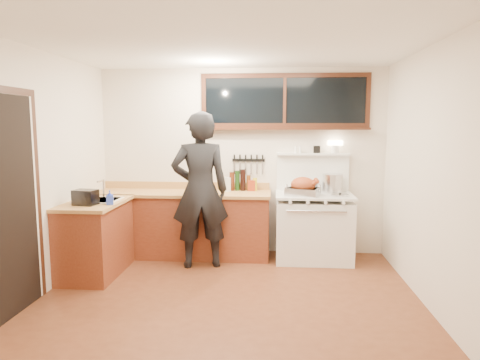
# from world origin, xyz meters

# --- Properties ---
(ground_plane) EXTENTS (4.00, 3.50, 0.02)m
(ground_plane) POSITION_xyz_m (0.00, 0.00, -0.01)
(ground_plane) COLOR #592B17
(room_shell) EXTENTS (4.10, 3.60, 2.65)m
(room_shell) POSITION_xyz_m (0.00, 0.00, 1.65)
(room_shell) COLOR beige
(room_shell) RESTS_ON ground
(counter_back) EXTENTS (2.44, 0.64, 1.00)m
(counter_back) POSITION_xyz_m (-0.80, 1.45, 0.45)
(counter_back) COLOR maroon
(counter_back) RESTS_ON ground
(counter_left) EXTENTS (0.64, 1.09, 0.90)m
(counter_left) POSITION_xyz_m (-1.70, 0.62, 0.45)
(counter_left) COLOR maroon
(counter_left) RESTS_ON ground
(sink_unit) EXTENTS (0.50, 0.45, 0.37)m
(sink_unit) POSITION_xyz_m (-1.68, 0.70, 0.85)
(sink_unit) COLOR white
(sink_unit) RESTS_ON counter_left
(vintage_stove) EXTENTS (1.02, 0.74, 1.60)m
(vintage_stove) POSITION_xyz_m (1.00, 1.41, 0.47)
(vintage_stove) COLOR white
(vintage_stove) RESTS_ON ground
(back_window) EXTENTS (2.32, 0.13, 0.77)m
(back_window) POSITION_xyz_m (0.60, 1.72, 2.06)
(back_window) COLOR black
(back_window) RESTS_ON room_shell
(left_doorway) EXTENTS (0.02, 1.04, 2.17)m
(left_doorway) POSITION_xyz_m (-1.99, -0.55, 1.09)
(left_doorway) COLOR black
(left_doorway) RESTS_ON ground
(knife_strip) EXTENTS (0.46, 0.03, 0.28)m
(knife_strip) POSITION_xyz_m (0.10, 1.73, 1.31)
(knife_strip) COLOR black
(knife_strip) RESTS_ON room_shell
(man) EXTENTS (0.82, 0.64, 1.98)m
(man) POSITION_xyz_m (-0.47, 1.01, 0.99)
(man) COLOR black
(man) RESTS_ON ground
(soap_bottle) EXTENTS (0.09, 0.10, 0.17)m
(soap_bottle) POSITION_xyz_m (-1.43, 0.45, 0.98)
(soap_bottle) COLOR blue
(soap_bottle) RESTS_ON counter_left
(toaster) EXTENTS (0.28, 0.22, 0.18)m
(toaster) POSITION_xyz_m (-1.70, 0.40, 0.99)
(toaster) COLOR black
(toaster) RESTS_ON counter_left
(cutting_board) EXTENTS (0.45, 0.38, 0.14)m
(cutting_board) POSITION_xyz_m (-0.54, 1.40, 0.95)
(cutting_board) COLOR tan
(cutting_board) RESTS_ON counter_back
(roast_turkey) EXTENTS (0.49, 0.43, 0.24)m
(roast_turkey) POSITION_xyz_m (0.85, 1.28, 1.00)
(roast_turkey) COLOR silver
(roast_turkey) RESTS_ON vintage_stove
(stockpot) EXTENTS (0.31, 0.31, 0.25)m
(stockpot) POSITION_xyz_m (1.26, 1.57, 1.03)
(stockpot) COLOR silver
(stockpot) RESTS_ON vintage_stove
(saucepan) EXTENTS (0.20, 0.30, 0.13)m
(saucepan) POSITION_xyz_m (0.98, 1.63, 0.96)
(saucepan) COLOR silver
(saucepan) RESTS_ON vintage_stove
(pot_lid) EXTENTS (0.27, 0.27, 0.04)m
(pot_lid) POSITION_xyz_m (1.32, 1.28, 0.91)
(pot_lid) COLOR silver
(pot_lid) RESTS_ON vintage_stove
(coffee_tin) EXTENTS (0.10, 0.09, 0.15)m
(coffee_tin) POSITION_xyz_m (0.15, 1.62, 0.98)
(coffee_tin) COLOR #972C10
(coffee_tin) RESTS_ON counter_back
(pitcher) EXTENTS (0.12, 0.12, 0.19)m
(pitcher) POSITION_xyz_m (-0.18, 1.54, 1.00)
(pitcher) COLOR white
(pitcher) RESTS_ON counter_back
(bottle_cluster) EXTENTS (0.39, 0.07, 0.30)m
(bottle_cluster) POSITION_xyz_m (0.01, 1.63, 1.03)
(bottle_cluster) COLOR black
(bottle_cluster) RESTS_ON counter_back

